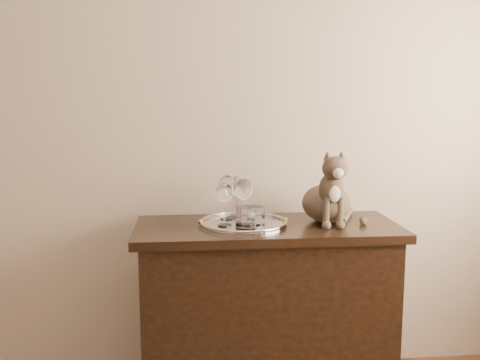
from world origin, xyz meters
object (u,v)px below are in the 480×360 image
object	(u,v)px
tumbler_a	(257,216)
tumbler_b	(246,218)
sideboard	(267,313)
wine_glass_b	(236,197)
wine_glass_d	(244,201)
tray	(244,224)
cat	(327,185)
wine_glass_c	(224,204)
wine_glass_a	(227,197)

from	to	relation	value
tumbler_a	tumbler_b	size ratio (longest dim) A/B	0.86
sideboard	wine_glass_b	world-z (taller)	wine_glass_b
wine_glass_d	tray	bearing A→B (deg)	88.98
cat	tumbler_a	bearing A→B (deg)	-168.39
wine_glass_c	tray	bearing A→B (deg)	26.47
tray	wine_glass_c	bearing A→B (deg)	-153.53
tray	cat	world-z (taller)	cat
tray	wine_glass_b	distance (m)	0.16
cat	wine_glass_c	bearing A→B (deg)	-172.05
tray	wine_glass_d	distance (m)	0.11
wine_glass_b	wine_glass_a	bearing A→B (deg)	-150.01
tray	tumbler_b	bearing A→B (deg)	-91.39
sideboard	tray	bearing A→B (deg)	172.15
tray	wine_glass_c	distance (m)	0.14
tumbler_b	wine_glass_c	bearing A→B (deg)	136.92
wine_glass_d	wine_glass_c	bearing A→B (deg)	-161.74
wine_glass_c	wine_glass_d	xyz separation A→B (m)	(0.09, 0.03, 0.01)
wine_glass_b	wine_glass_d	bearing A→B (deg)	-80.48
wine_glass_b	wine_glass_d	size ratio (longest dim) A/B	0.96
wine_glass_a	sideboard	bearing A→B (deg)	-30.36
sideboard	wine_glass_d	bearing A→B (deg)	-179.81
sideboard	cat	distance (m)	0.66
wine_glass_b	tumbler_b	world-z (taller)	wine_glass_b
wine_glass_d	wine_glass_b	bearing A→B (deg)	99.52
sideboard	wine_glass_b	bearing A→B (deg)	134.84
tray	wine_glass_a	xyz separation A→B (m)	(-0.07, 0.09, 0.11)
wine_glass_b	tray	bearing A→B (deg)	-79.13
wine_glass_c	cat	bearing A→B (deg)	8.64
sideboard	tray	size ratio (longest dim) A/B	3.00
wine_glass_d	cat	bearing A→B (deg)	6.34
sideboard	wine_glass_c	size ratio (longest dim) A/B	6.12
wine_glass_b	sideboard	bearing A→B (deg)	-45.16
sideboard	wine_glass_a	distance (m)	0.57
wine_glass_c	wine_glass_d	bearing A→B (deg)	18.26
wine_glass_c	wine_glass_b	bearing A→B (deg)	67.12
tumbler_b	wine_glass_b	bearing A→B (deg)	94.53
sideboard	tumbler_a	bearing A→B (deg)	-150.58
wine_glass_c	tumbler_b	size ratio (longest dim) A/B	1.96
wine_glass_b	tumbler_a	xyz separation A→B (m)	(0.08, -0.16, -0.06)
wine_glass_b	wine_glass_c	xyz separation A→B (m)	(-0.07, -0.16, -0.00)
tray	wine_glass_b	world-z (taller)	wine_glass_b
wine_glass_c	wine_glass_a	bearing A→B (deg)	81.12
tumbler_b	tray	bearing A→B (deg)	88.61
wine_glass_c	wine_glass_d	size ratio (longest dim) A/B	0.95
sideboard	tray	world-z (taller)	tray
wine_glass_a	tumbler_a	xyz separation A→B (m)	(0.12, -0.13, -0.06)
sideboard	wine_glass_d	distance (m)	0.55
sideboard	wine_glass_a	size ratio (longest dim) A/B	5.76
wine_glass_d	tumbler_a	bearing A→B (deg)	-29.09
wine_glass_d	tumbler_b	size ratio (longest dim) A/B	2.06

